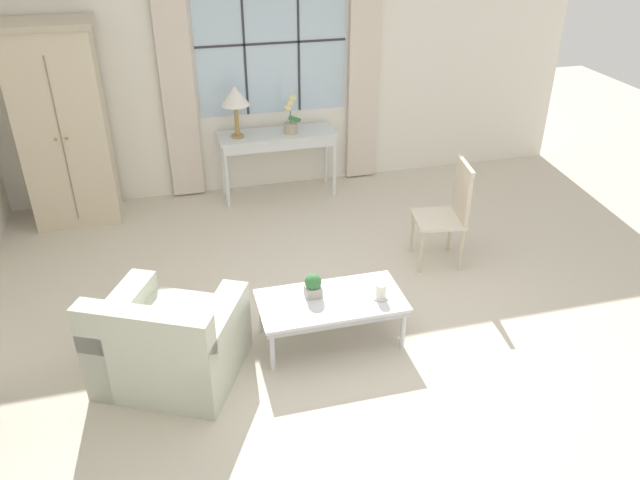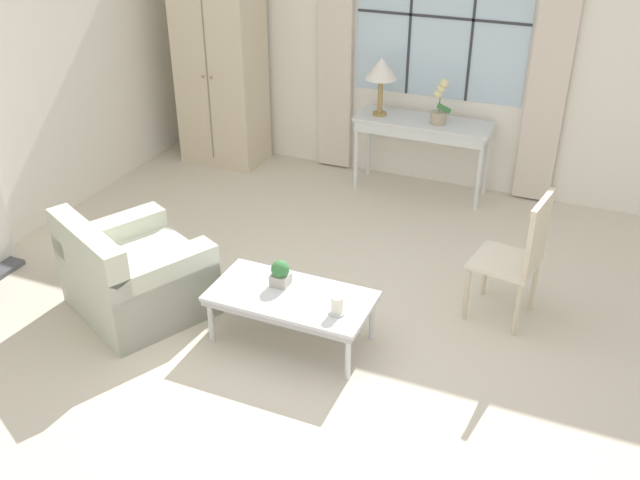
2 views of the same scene
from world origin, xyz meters
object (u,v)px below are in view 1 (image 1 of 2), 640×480
side_chair_wooden (450,208)px  potted_plant_small (313,285)px  potted_orchid (291,118)px  coffee_table (331,304)px  pillar_candle (381,292)px  armchair_upholstered (170,344)px  console_table (277,140)px  table_lamp (235,97)px  armoire (63,126)px

side_chair_wooden → potted_plant_small: (-1.50, -0.80, -0.08)m
potted_orchid → potted_plant_small: 2.70m
coffee_table → pillar_candle: pillar_candle is taller
side_chair_wooden → pillar_candle: 1.40m
armchair_upholstered → console_table: bearing=64.3°
potted_orchid → table_lamp: bearing=178.6°
armoire → coffee_table: 3.48m
coffee_table → pillar_candle: bearing=-12.4°
side_chair_wooden → coffee_table: (-1.38, -0.88, -0.22)m
side_chair_wooden → potted_plant_small: bearing=-152.1°
potted_orchid → console_table: bearing=167.4°
coffee_table → console_table: bearing=87.3°
potted_orchid → potted_plant_small: (-0.40, -2.63, -0.44)m
console_table → pillar_candle: 2.86m
table_lamp → potted_plant_small: size_ratio=2.99×
armchair_upholstered → potted_plant_small: size_ratio=6.41×
table_lamp → side_chair_wooden: bearing=-47.5°
side_chair_wooden → armchair_upholstered: bearing=-159.5°
armoire → potted_orchid: bearing=0.1°
armoire → pillar_candle: 3.76m
table_lamp → armchair_upholstered: size_ratio=0.47×
armchair_upholstered → side_chair_wooden: (2.62, 0.98, 0.29)m
potted_orchid → armoire: bearing=-179.9°
potted_orchid → pillar_candle: bearing=-88.2°
potted_plant_small → potted_orchid: bearing=81.3°
armchair_upholstered → pillar_candle: size_ratio=8.72×
table_lamp → pillar_candle: table_lamp is taller
armoire → side_chair_wooden: (3.45, -1.83, -0.47)m
side_chair_wooden → potted_plant_small: size_ratio=5.30×
potted_orchid → armchair_upholstered: 3.27m
table_lamp → potted_plant_small: (0.19, -2.65, -0.71)m
armchair_upholstered → coffee_table: (1.24, 0.10, 0.07)m
potted_plant_small → side_chair_wooden: bearing=27.9°
armoire → armchair_upholstered: 3.03m
armoire → table_lamp: bearing=0.7°
pillar_candle → armoire: bearing=131.1°
armchair_upholstered → potted_plant_small: armchair_upholstered is taller
console_table → side_chair_wooden: 2.25m
armchair_upholstered → armoire: bearing=106.5°
coffee_table → potted_plant_small: 0.20m
armoire → potted_plant_small: bearing=-53.4°
console_table → potted_orchid: (0.15, -0.03, 0.26)m
potted_plant_small → armoire: bearing=126.6°
armoire → table_lamp: size_ratio=3.63×
console_table → armchair_upholstered: bearing=-115.7°
console_table → coffee_table: size_ratio=1.16×
pillar_candle → console_table: bearing=94.9°
armoire → potted_plant_small: 3.32m
coffee_table → potted_plant_small: bearing=144.3°
armoire → potted_plant_small: (1.95, -2.63, -0.56)m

